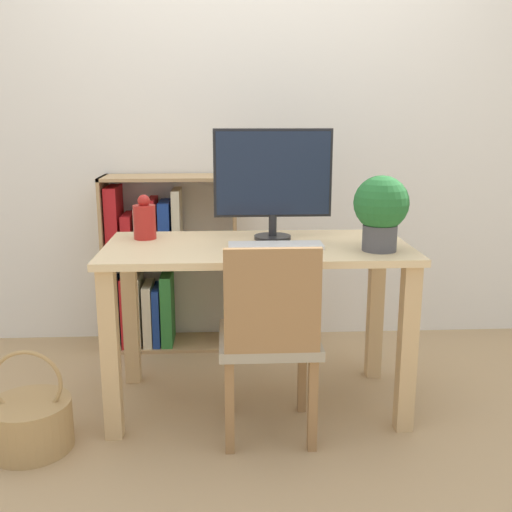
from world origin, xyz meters
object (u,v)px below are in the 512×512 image
object	(u,v)px
monitor	(273,177)
chair	(270,335)
keyboard	(276,246)
vase	(145,220)
potted_plant	(381,209)
bookshelf	(152,268)
basket	(31,423)

from	to	relation	value
monitor	chair	world-z (taller)	monitor
keyboard	vase	size ratio (longest dim) A/B	1.99
potted_plant	bookshelf	size ratio (longest dim) A/B	0.32
basket	bookshelf	bearing A→B (deg)	71.23
vase	keyboard	bearing A→B (deg)	-20.31
bookshelf	basket	world-z (taller)	bookshelf
monitor	basket	world-z (taller)	monitor
vase	basket	size ratio (longest dim) A/B	0.48
vase	bookshelf	distance (m)	0.70
vase	potted_plant	size ratio (longest dim) A/B	0.65
monitor	keyboard	size ratio (longest dim) A/B	1.31
keyboard	vase	world-z (taller)	vase
keyboard	vase	distance (m)	0.62
keyboard	chair	distance (m)	0.40
monitor	bookshelf	size ratio (longest dim) A/B	0.54
chair	basket	bearing A→B (deg)	-172.79
keyboard	bookshelf	bearing A→B (deg)	127.86
potted_plant	bookshelf	world-z (taller)	potted_plant
potted_plant	basket	xyz separation A→B (m)	(-1.42, -0.19, -0.81)
chair	bookshelf	size ratio (longest dim) A/B	0.85
basket	potted_plant	bearing A→B (deg)	7.78
chair	basket	size ratio (longest dim) A/B	1.99
chair	keyboard	bearing A→B (deg)	86.12
keyboard	chair	xyz separation A→B (m)	(-0.04, -0.25, -0.31)
vase	potted_plant	bearing A→B (deg)	-16.45
monitor	vase	distance (m)	0.61
monitor	bookshelf	xyz separation A→B (m)	(-0.63, 0.63, -0.57)
potted_plant	chair	size ratio (longest dim) A/B	0.38
monitor	vase	world-z (taller)	monitor
vase	basket	distance (m)	0.97
keyboard	monitor	bearing A→B (deg)	89.66
monitor	vase	bearing A→B (deg)	176.53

